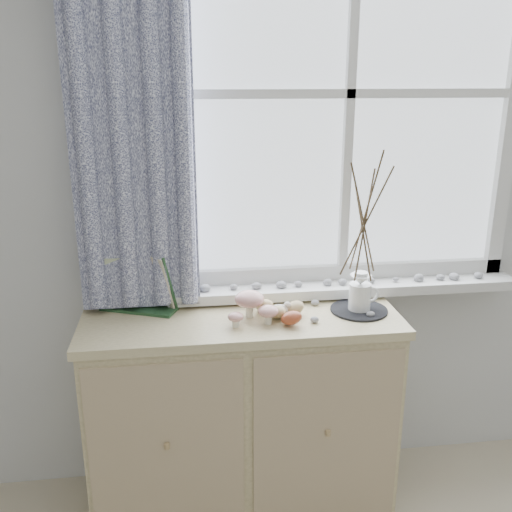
# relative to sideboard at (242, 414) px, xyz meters

# --- Properties ---
(sideboard) EXTENTS (1.20, 0.45, 0.85)m
(sideboard) POSITION_rel_sideboard_xyz_m (0.00, 0.00, 0.00)
(sideboard) COLOR beige
(sideboard) RESTS_ON ground
(botanical_book) EXTENTS (0.36, 0.25, 0.24)m
(botanical_book) POSITION_rel_sideboard_xyz_m (-0.39, 0.08, 0.54)
(botanical_book) COLOR #214525
(botanical_book) RESTS_ON sideboard
(toadstool_cluster) EXTENTS (0.19, 0.16, 0.10)m
(toadstool_cluster) POSITION_rel_sideboard_xyz_m (0.04, -0.04, 0.48)
(toadstool_cluster) COLOR white
(toadstool_cluster) RESTS_ON sideboard
(wooden_eggs) EXTENTS (0.17, 0.18, 0.08)m
(wooden_eggs) POSITION_rel_sideboard_xyz_m (0.15, -0.04, 0.46)
(wooden_eggs) COLOR tan
(wooden_eggs) RESTS_ON sideboard
(songbird_figurine) EXTENTS (0.12, 0.07, 0.06)m
(songbird_figurine) POSITION_rel_sideboard_xyz_m (0.14, -0.04, 0.45)
(songbird_figurine) COLOR silver
(songbird_figurine) RESTS_ON sideboard
(crocheted_doily) EXTENTS (0.22, 0.22, 0.01)m
(crocheted_doily) POSITION_rel_sideboard_xyz_m (0.46, -0.01, 0.43)
(crocheted_doily) COLOR black
(crocheted_doily) RESTS_ON sideboard
(twig_pitcher) EXTENTS (0.26, 0.26, 0.64)m
(twig_pitcher) POSITION_rel_sideboard_xyz_m (0.46, -0.01, 0.79)
(twig_pitcher) COLOR white
(twig_pitcher) RESTS_ON crocheted_doily
(sideboard_pebbles) EXTENTS (0.25, 0.19, 0.02)m
(sideboard_pebbles) POSITION_rel_sideboard_xyz_m (0.35, -0.03, 0.44)
(sideboard_pebbles) COLOR #969699
(sideboard_pebbles) RESTS_ON sideboard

